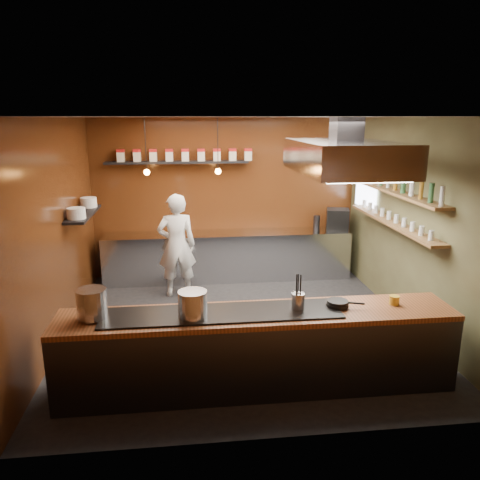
{
  "coord_description": "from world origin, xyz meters",
  "views": [
    {
      "loc": [
        -0.74,
        -6.31,
        2.99
      ],
      "look_at": [
        0.03,
        0.4,
        1.22
      ],
      "focal_mm": 35.0,
      "sensor_mm": 36.0,
      "label": 1
    }
  ],
  "objects": [
    {
      "name": "bottle_shelf_upper",
      "position": [
        2.34,
        0.3,
        1.92
      ],
      "size": [
        0.26,
        2.8,
        0.04
      ],
      "primitive_type": "cube",
      "color": "brown",
      "rests_on": "right_wall"
    },
    {
      "name": "prep_counter",
      "position": [
        0.0,
        2.17,
        0.45
      ],
      "size": [
        4.6,
        0.65,
        0.9
      ],
      "primitive_type": "cube",
      "color": "silver",
      "rests_on": "floor"
    },
    {
      "name": "chef",
      "position": [
        -0.94,
        1.41,
        0.89
      ],
      "size": [
        0.69,
        0.49,
        1.78
      ],
      "primitive_type": "imported",
      "rotation": [
        0.0,
        0.0,
        3.25
      ],
      "color": "white",
      "rests_on": "floor"
    },
    {
      "name": "window_pane",
      "position": [
        2.45,
        1.7,
        1.9
      ],
      "size": [
        0.0,
        1.0,
        1.0
      ],
      "primitive_type": "plane",
      "rotation": [
        1.57,
        0.0,
        -1.57
      ],
      "color": "white",
      "rests_on": "right_wall"
    },
    {
      "name": "pendant_left",
      "position": [
        -1.4,
        1.7,
        2.15
      ],
      "size": [
        0.1,
        0.1,
        0.95
      ],
      "color": "black",
      "rests_on": "ceiling"
    },
    {
      "name": "back_wall",
      "position": [
        0.0,
        2.5,
        1.5
      ],
      "size": [
        5.0,
        0.0,
        5.0
      ],
      "primitive_type": "plane",
      "rotation": [
        1.57,
        0.0,
        0.0
      ],
      "color": "#38140A",
      "rests_on": "ground"
    },
    {
      "name": "extractor_hood",
      "position": [
        1.3,
        -0.4,
        2.51
      ],
      "size": [
        1.2,
        2.0,
        0.72
      ],
      "color": "#38383D",
      "rests_on": "ceiling"
    },
    {
      "name": "stockpot_small",
      "position": [
        -0.72,
        -1.69,
        1.09
      ],
      "size": [
        0.37,
        0.37,
        0.29
      ],
      "primitive_type": "cylinder",
      "rotation": [
        0.0,
        0.0,
        0.21
      ],
      "color": "silver",
      "rests_on": "pass_counter"
    },
    {
      "name": "utensil_crock",
      "position": [
        0.44,
        -1.61,
        1.03
      ],
      "size": [
        0.17,
        0.17,
        0.19
      ],
      "primitive_type": "cylinder",
      "rotation": [
        0.0,
        0.0,
        0.19
      ],
      "color": "silver",
      "rests_on": "pass_counter"
    },
    {
      "name": "pendant_right",
      "position": [
        -0.2,
        1.7,
        2.15
      ],
      "size": [
        0.1,
        0.1,
        0.95
      ],
      "color": "black",
      "rests_on": "ceiling"
    },
    {
      "name": "bottles",
      "position": [
        2.34,
        0.3,
        2.06
      ],
      "size": [
        0.06,
        2.66,
        0.24
      ],
      "color": "silver",
      "rests_on": "bottle_shelf_upper"
    },
    {
      "name": "floor",
      "position": [
        0.0,
        0.0,
        0.0
      ],
      "size": [
        5.0,
        5.0,
        0.0
      ],
      "primitive_type": "plane",
      "color": "black",
      "rests_on": "ground"
    },
    {
      "name": "butter_jar",
      "position": [
        1.58,
        -1.55,
        0.97
      ],
      "size": [
        0.12,
        0.12,
        0.1
      ],
      "primitive_type": "cylinder",
      "rotation": [
        0.0,
        0.0,
        0.05
      ],
      "color": "gold",
      "rests_on": "pass_counter"
    },
    {
      "name": "bottle_shelf_lower",
      "position": [
        2.34,
        0.3,
        1.45
      ],
      "size": [
        0.26,
        2.8,
        0.04
      ],
      "primitive_type": "cube",
      "color": "brown",
      "rests_on": "right_wall"
    },
    {
      "name": "right_wall",
      "position": [
        2.5,
        0.0,
        1.5
      ],
      "size": [
        0.0,
        5.0,
        5.0
      ],
      "primitive_type": "plane",
      "rotation": [
        1.57,
        0.0,
        -1.57
      ],
      "color": "#433F25",
      "rests_on": "ground"
    },
    {
      "name": "ceiling",
      "position": [
        0.0,
        0.0,
        3.0
      ],
      "size": [
        5.0,
        5.0,
        0.0
      ],
      "primitive_type": "plane",
      "rotation": [
        3.14,
        0.0,
        0.0
      ],
      "color": "silver",
      "rests_on": "back_wall"
    },
    {
      "name": "plate_shelf",
      "position": [
        -2.34,
        1.0,
        1.55
      ],
      "size": [
        0.3,
        1.4,
        0.04
      ],
      "primitive_type": "cube",
      "color": "black",
      "rests_on": "left_wall"
    },
    {
      "name": "stockpot_large",
      "position": [
        -1.77,
        -1.57,
        1.1
      ],
      "size": [
        0.33,
        0.33,
        0.31
      ],
      "primitive_type": "cylinder",
      "rotation": [
        0.0,
        0.0,
        0.02
      ],
      "color": "#B6B9BD",
      "rests_on": "pass_counter"
    },
    {
      "name": "plate_stacks",
      "position": [
        -2.34,
        1.0,
        1.65
      ],
      "size": [
        0.26,
        1.16,
        0.16
      ],
      "color": "silver",
      "rests_on": "plate_shelf"
    },
    {
      "name": "espresso_machine",
      "position": [
        2.1,
        2.13,
        1.11
      ],
      "size": [
        0.5,
        0.49,
        0.41
      ],
      "primitive_type": "cube",
      "rotation": [
        0.0,
        0.0,
        -0.28
      ],
      "color": "black",
      "rests_on": "prep_counter"
    },
    {
      "name": "storage_tins",
      "position": [
        -0.75,
        2.36,
        2.33
      ],
      "size": [
        2.43,
        0.13,
        0.22
      ],
      "color": "beige",
      "rests_on": "tin_shelf"
    },
    {
      "name": "frying_pan",
      "position": [
        0.91,
        -1.57,
        0.97
      ],
      "size": [
        0.41,
        0.25,
        0.06
      ],
      "color": "black",
      "rests_on": "pass_counter"
    },
    {
      "name": "tin_shelf",
      "position": [
        -0.9,
        2.36,
        2.2
      ],
      "size": [
        2.6,
        0.26,
        0.04
      ],
      "primitive_type": "cube",
      "color": "black",
      "rests_on": "back_wall"
    },
    {
      "name": "wine_glasses",
      "position": [
        2.34,
        0.3,
        1.53
      ],
      "size": [
        0.07,
        2.37,
        0.13
      ],
      "color": "silver",
      "rests_on": "bottle_shelf_lower"
    },
    {
      "name": "pass_counter",
      "position": [
        -0.0,
        -1.6,
        0.47
      ],
      "size": [
        4.4,
        0.72,
        0.94
      ],
      "color": "#38383D",
      "rests_on": "floor"
    },
    {
      "name": "left_wall",
      "position": [
        -2.5,
        0.0,
        1.5
      ],
      "size": [
        0.0,
        5.0,
        5.0
      ],
      "primitive_type": "plane",
      "rotation": [
        1.57,
        0.0,
        1.57
      ],
      "color": "#38140A",
      "rests_on": "ground"
    }
  ]
}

